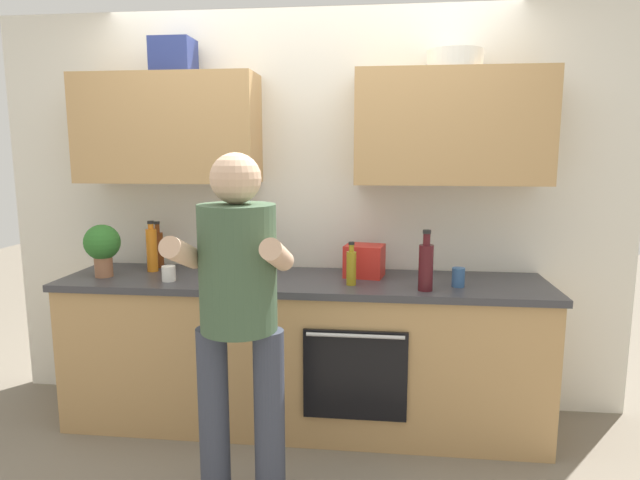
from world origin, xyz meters
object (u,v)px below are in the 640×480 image
(bottle_juice, at_px, (152,249))
(grocery_bag_crisps, at_px, (364,261))
(bottle_hotsauce, at_px, (259,263))
(cup_coffee, at_px, (169,274))
(person_standing, at_px, (238,306))
(knife_block, at_px, (243,257))
(bottle_vinegar, at_px, (158,248))
(bottle_wine, at_px, (426,266))
(potted_herb, at_px, (102,245))
(bottle_oil, at_px, (351,267))
(cup_tea, at_px, (458,277))

(bottle_juice, bearing_deg, grocery_bag_crisps, 0.34)
(bottle_hotsauce, height_order, cup_coffee, bottle_hotsauce)
(person_standing, bearing_deg, knife_block, 103.21)
(bottle_vinegar, bearing_deg, bottle_hotsauce, -16.81)
(person_standing, height_order, bottle_wine, person_standing)
(person_standing, relative_size, potted_herb, 5.21)
(grocery_bag_crisps, bearing_deg, knife_block, -179.95)
(bottle_wine, relative_size, knife_block, 1.24)
(potted_herb, bearing_deg, bottle_hotsauce, 4.87)
(bottle_oil, bearing_deg, bottle_vinegar, 165.36)
(person_standing, height_order, bottle_oil, person_standing)
(bottle_juice, bearing_deg, bottle_hotsauce, -7.81)
(bottle_wine, xyz_separation_m, potted_herb, (-1.88, 0.11, 0.05))
(bottle_oil, distance_m, cup_tea, 0.59)
(bottle_juice, distance_m, potted_herb, 0.29)
(bottle_hotsauce, xyz_separation_m, potted_herb, (-0.93, -0.08, 0.10))
(person_standing, height_order, bottle_vinegar, person_standing)
(bottle_juice, bearing_deg, cup_coffee, -50.05)
(cup_tea, xyz_separation_m, grocery_bag_crisps, (-0.52, 0.19, 0.04))
(person_standing, relative_size, bottle_oil, 6.70)
(bottle_wine, xyz_separation_m, knife_block, (-1.08, 0.30, -0.03))
(knife_block, bearing_deg, bottle_wine, -15.37)
(person_standing, height_order, knife_block, person_standing)
(bottle_hotsauce, bearing_deg, grocery_bag_crisps, 9.47)
(bottle_wine, bearing_deg, cup_tea, 29.23)
(person_standing, bearing_deg, bottle_oil, 57.13)
(person_standing, xyz_separation_m, bottle_vinegar, (-0.81, 1.04, 0.06))
(grocery_bag_crisps, bearing_deg, bottle_hotsauce, -170.53)
(bottle_wine, bearing_deg, knife_block, 164.63)
(bottle_oil, height_order, potted_herb, potted_herb)
(cup_coffee, bearing_deg, knife_block, 33.09)
(bottle_oil, bearing_deg, cup_coffee, -178.51)
(cup_coffee, bearing_deg, grocery_bag_crisps, 12.44)
(bottle_oil, xyz_separation_m, bottle_hotsauce, (-0.55, 0.12, -0.02))
(bottle_vinegar, height_order, potted_herb, potted_herb)
(grocery_bag_crisps, bearing_deg, person_standing, -119.43)
(bottle_wine, distance_m, grocery_bag_crisps, 0.45)
(bottle_wine, distance_m, potted_herb, 1.89)
(bottle_vinegar, distance_m, cup_tea, 1.88)
(person_standing, distance_m, potted_herb, 1.27)
(person_standing, height_order, bottle_juice, person_standing)
(cup_tea, distance_m, knife_block, 1.28)
(knife_block, bearing_deg, bottle_hotsauce, -40.64)
(bottle_juice, bearing_deg, knife_block, 0.71)
(cup_coffee, bearing_deg, bottle_juice, 129.95)
(cup_tea, relative_size, knife_block, 0.40)
(bottle_oil, bearing_deg, knife_block, 162.03)
(bottle_wine, relative_size, potted_herb, 1.05)
(bottle_wine, distance_m, bottle_vinegar, 1.72)
(bottle_vinegar, bearing_deg, cup_tea, -9.28)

